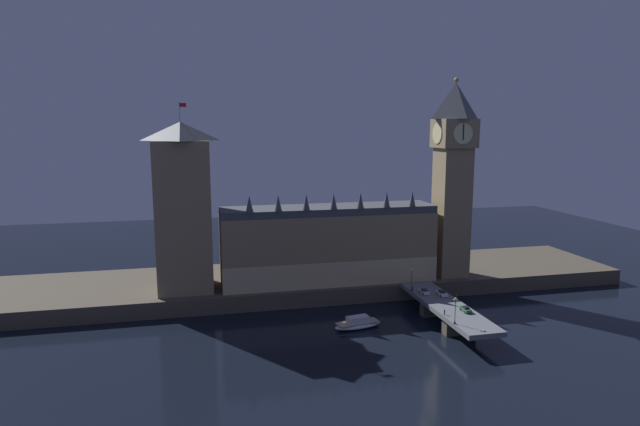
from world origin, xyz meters
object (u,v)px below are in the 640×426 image
(pedestrian_mid_walk, at_px, (456,297))
(pedestrian_far_rail, at_px, (413,288))
(boat_upstream, at_px, (358,324))
(street_lamp_near, at_px, (455,307))
(victoria_tower, at_px, (183,207))
(street_lamp_far, at_px, (412,277))
(clock_tower, at_px, (453,173))
(car_southbound_trail, at_px, (442,293))
(pedestrian_near_rail, at_px, (444,312))
(car_southbound_lead, at_px, (466,309))
(car_northbound_lead, at_px, (424,292))

(pedestrian_mid_walk, height_order, pedestrian_far_rail, pedestrian_mid_walk)
(pedestrian_mid_walk, relative_size, boat_upstream, 0.12)
(pedestrian_mid_walk, xyz_separation_m, street_lamp_near, (-9.72, -18.19, 3.58))
(victoria_tower, distance_m, street_lamp_far, 75.72)
(clock_tower, bearing_deg, car_southbound_trail, -120.71)
(pedestrian_near_rail, relative_size, street_lamp_near, 0.23)
(clock_tower, relative_size, car_southbound_trail, 14.30)
(car_southbound_trail, xyz_separation_m, street_lamp_far, (-7.39, 6.39, 3.91))
(pedestrian_far_rail, height_order, street_lamp_far, street_lamp_far)
(car_southbound_trail, bearing_deg, pedestrian_far_rail, 137.42)
(clock_tower, bearing_deg, street_lamp_far, -141.38)
(victoria_tower, relative_size, car_southbound_lead, 14.70)
(car_northbound_lead, distance_m, car_southbound_lead, 18.38)
(clock_tower, distance_m, victoria_tower, 91.46)
(victoria_tower, distance_m, car_southbound_trail, 85.46)
(victoria_tower, xyz_separation_m, car_southbound_trail, (77.04, -26.67, -25.63))
(car_northbound_lead, distance_m, pedestrian_near_rail, 18.99)
(street_lamp_far, bearing_deg, clock_tower, 38.62)
(pedestrian_near_rail, height_order, boat_upstream, pedestrian_near_rail)
(car_southbound_lead, height_order, pedestrian_near_rail, pedestrian_near_rail)
(pedestrian_far_rail, relative_size, street_lamp_far, 0.24)
(car_southbound_lead, relative_size, boat_upstream, 0.27)
(clock_tower, xyz_separation_m, victoria_tower, (-90.94, 3.26, -9.21))
(clock_tower, distance_m, car_southbound_lead, 53.73)
(street_lamp_far, bearing_deg, pedestrian_mid_walk, -49.15)
(victoria_tower, height_order, car_southbound_trail, victoria_tower)
(pedestrian_mid_walk, xyz_separation_m, boat_upstream, (-31.10, -0.69, -5.61))
(clock_tower, height_order, pedestrian_far_rail, clock_tower)
(clock_tower, bearing_deg, car_southbound_lead, -109.86)
(clock_tower, height_order, street_lamp_near, clock_tower)
(pedestrian_mid_walk, bearing_deg, clock_tower, 67.73)
(victoria_tower, relative_size, pedestrian_near_rail, 36.59)
(car_northbound_lead, distance_m, street_lamp_far, 6.02)
(pedestrian_near_rail, bearing_deg, clock_tower, 62.16)
(car_southbound_lead, relative_size, street_lamp_near, 0.56)
(clock_tower, height_order, car_northbound_lead, clock_tower)
(victoria_tower, bearing_deg, pedestrian_far_rail, -16.12)
(car_southbound_lead, bearing_deg, clock_tower, 70.14)
(clock_tower, xyz_separation_m, pedestrian_mid_walk, (-11.57, -28.26, -34.56))
(car_southbound_lead, xyz_separation_m, boat_upstream, (-28.77, 9.55, -5.36))
(pedestrian_far_rail, distance_m, boat_upstream, 25.47)
(street_lamp_far, xyz_separation_m, boat_upstream, (-21.38, -11.94, -9.24))
(car_southbound_trail, distance_m, street_lamp_far, 10.53)
(car_southbound_lead, xyz_separation_m, pedestrian_mid_walk, (2.33, 10.24, 0.25))
(car_northbound_lead, bearing_deg, pedestrian_far_rail, 121.98)
(car_southbound_lead, relative_size, pedestrian_mid_walk, 2.30)
(clock_tower, distance_m, street_lamp_near, 59.75)
(victoria_tower, distance_m, pedestrian_far_rail, 77.20)
(clock_tower, relative_size, pedestrian_mid_walk, 38.85)
(pedestrian_mid_walk, distance_m, street_lamp_near, 20.94)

